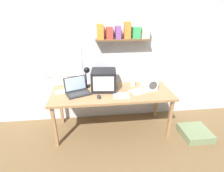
# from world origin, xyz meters

# --- Properties ---
(ground_plane) EXTENTS (12.00, 12.00, 0.00)m
(ground_plane) POSITION_xyz_m (0.00, 0.00, 0.00)
(ground_plane) COLOR brown
(back_wall) EXTENTS (5.60, 0.24, 2.60)m
(back_wall) POSITION_xyz_m (0.00, 0.45, 1.30)
(back_wall) COLOR silver
(back_wall) RESTS_ON ground_plane
(corner_desk) EXTENTS (1.85, 0.71, 0.71)m
(corner_desk) POSITION_xyz_m (0.00, 0.00, 0.65)
(corner_desk) COLOR #9D744B
(corner_desk) RESTS_ON ground_plane
(crt_monitor) EXTENTS (0.40, 0.38, 0.32)m
(crt_monitor) POSITION_xyz_m (-0.12, 0.11, 0.87)
(crt_monitor) COLOR black
(crt_monitor) RESTS_ON corner_desk
(laptop) EXTENTS (0.42, 0.37, 0.24)m
(laptop) POSITION_xyz_m (-0.53, 0.03, 0.77)
(laptop) COLOR #232326
(laptop) RESTS_ON corner_desk
(desk_lamp) EXTENTS (0.12, 0.16, 0.35)m
(desk_lamp) POSITION_xyz_m (-0.38, 0.20, 0.95)
(desk_lamp) COLOR black
(desk_lamp) RESTS_ON corner_desk
(juice_glass) EXTENTS (0.07, 0.07, 0.12)m
(juice_glass) POSITION_xyz_m (0.37, 0.20, 0.76)
(juice_glass) COLOR white
(juice_glass) RESTS_ON corner_desk
(space_heater) EXTENTS (0.18, 0.13, 0.24)m
(space_heater) POSITION_xyz_m (0.62, -0.01, 0.83)
(space_heater) COLOR white
(space_heater) RESTS_ON corner_desk
(computer_mouse) EXTENTS (0.07, 0.11, 0.03)m
(computer_mouse) POSITION_xyz_m (-0.21, -0.17, 0.72)
(computer_mouse) COLOR #232326
(computer_mouse) RESTS_ON corner_desk
(loose_paper_near_laptop) EXTENTS (0.25, 0.23, 0.00)m
(loose_paper_near_laptop) POSITION_xyz_m (0.12, -0.14, 0.71)
(loose_paper_near_laptop) COLOR white
(loose_paper_near_laptop) RESTS_ON corner_desk
(loose_paper_near_monitor) EXTENTS (0.26, 0.21, 0.00)m
(loose_paper_near_monitor) POSITION_xyz_m (-0.77, 0.10, 0.71)
(loose_paper_near_monitor) COLOR silver
(loose_paper_near_monitor) RESTS_ON corner_desk
(printed_handout) EXTENTS (0.30, 0.29, 0.00)m
(printed_handout) POSITION_xyz_m (0.41, -0.03, 0.71)
(printed_handout) COLOR white
(printed_handout) RESTS_ON corner_desk
(open_notebook) EXTENTS (0.29, 0.27, 0.00)m
(open_notebook) POSITION_xyz_m (0.63, 0.22, 0.71)
(open_notebook) COLOR white
(open_notebook) RESTS_ON corner_desk
(floor_cushion) EXTENTS (0.43, 0.43, 0.12)m
(floor_cushion) POSITION_xyz_m (1.31, -0.33, 0.06)
(floor_cushion) COLOR #73855C
(floor_cushion) RESTS_ON ground_plane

